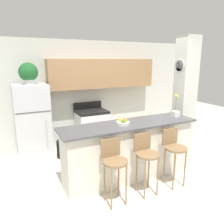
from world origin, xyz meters
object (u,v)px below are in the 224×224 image
(stove_range, at_px, (92,128))
(bar_stool_left, at_px, (114,162))
(bar_stool_right, at_px, (174,149))
(trash_bin, at_px, (63,149))
(fruit_bowl, at_px, (123,122))
(refrigerator, at_px, (33,122))
(bar_stool_mid, at_px, (146,155))
(potted_plant_on_fridge, at_px, (28,73))
(orchid_vase, at_px, (175,111))

(stove_range, xyz_separation_m, bar_stool_left, (-0.49, -2.20, 0.18))
(bar_stool_left, height_order, bar_stool_right, same)
(stove_range, xyz_separation_m, trash_bin, (-0.79, -0.31, -0.27))
(fruit_bowl, height_order, trash_bin, fruit_bowl)
(refrigerator, bearing_deg, bar_stool_left, -68.03)
(stove_range, bearing_deg, bar_stool_mid, -88.30)
(potted_plant_on_fridge, bearing_deg, orchid_vase, -33.08)
(stove_range, distance_m, bar_stool_left, 2.26)
(refrigerator, bearing_deg, trash_bin, -23.39)
(bar_stool_left, bearing_deg, stove_range, 77.34)
(bar_stool_mid, bearing_deg, potted_plant_on_fridge, 123.64)
(bar_stool_mid, distance_m, bar_stool_right, 0.56)
(potted_plant_on_fridge, relative_size, fruit_bowl, 1.91)
(bar_stool_left, height_order, fruit_bowl, fruit_bowl)
(refrigerator, xyz_separation_m, orchid_vase, (2.45, -1.60, 0.33))
(refrigerator, bearing_deg, stove_range, 2.70)
(refrigerator, relative_size, trash_bin, 4.23)
(potted_plant_on_fridge, distance_m, orchid_vase, 3.01)
(bar_stool_mid, xyz_separation_m, potted_plant_on_fridge, (-1.42, 2.14, 1.19))
(refrigerator, distance_m, fruit_bowl, 2.09)
(bar_stool_mid, relative_size, trash_bin, 2.54)
(bar_stool_left, height_order, orchid_vase, orchid_vase)
(bar_stool_right, distance_m, orchid_vase, 0.86)
(refrigerator, xyz_separation_m, bar_stool_mid, (1.42, -2.14, -0.16))
(bar_stool_mid, height_order, potted_plant_on_fridge, potted_plant_on_fridge)
(potted_plant_on_fridge, height_order, orchid_vase, potted_plant_on_fridge)
(bar_stool_right, bearing_deg, trash_bin, 126.85)
(bar_stool_left, height_order, potted_plant_on_fridge, potted_plant_on_fridge)
(bar_stool_mid, bearing_deg, stove_range, 91.70)
(trash_bin, bearing_deg, refrigerator, 156.61)
(orchid_vase, bearing_deg, bar_stool_mid, -152.31)
(stove_range, height_order, fruit_bowl, fruit_bowl)
(refrigerator, relative_size, bar_stool_right, 1.66)
(bar_stool_mid, relative_size, potted_plant_on_fridge, 2.22)
(stove_range, relative_size, bar_stool_mid, 1.11)
(fruit_bowl, bearing_deg, trash_bin, 117.18)
(bar_stool_left, relative_size, orchid_vase, 2.21)
(potted_plant_on_fridge, xyz_separation_m, trash_bin, (0.56, -0.24, -1.65))
(bar_stool_left, relative_size, trash_bin, 2.54)
(trash_bin, bearing_deg, potted_plant_on_fridge, 156.60)
(fruit_bowl, bearing_deg, potted_plant_on_fridge, 127.99)
(trash_bin, bearing_deg, stove_range, 21.14)
(potted_plant_on_fridge, height_order, fruit_bowl, potted_plant_on_fridge)
(stove_range, relative_size, trash_bin, 2.82)
(stove_range, xyz_separation_m, bar_stool_right, (0.63, -2.20, 0.18))
(refrigerator, xyz_separation_m, stove_range, (1.36, 0.06, -0.34))
(refrigerator, distance_m, stove_range, 1.40)
(refrigerator, height_order, bar_stool_mid, refrigerator)
(bar_stool_left, xyz_separation_m, trash_bin, (-0.30, 1.89, -0.46))
(refrigerator, height_order, orchid_vase, refrigerator)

